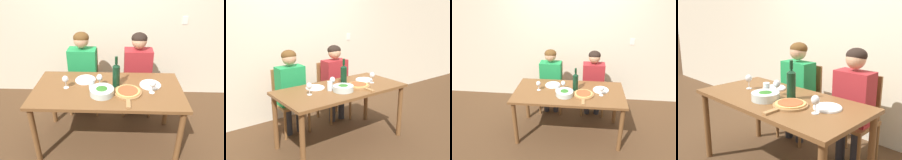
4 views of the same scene
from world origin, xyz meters
TOP-DOWN VIEW (x-y plane):
  - ground_plane at (0.00, 0.00)m, footprint 40.00×40.00m
  - back_wall at (0.00, 1.24)m, footprint 10.00×0.06m
  - dining_table at (0.00, 0.00)m, footprint 1.67×0.82m
  - chair_left at (-0.38, 0.76)m, footprint 0.42×0.42m
  - chair_right at (0.39, 0.76)m, footprint 0.42×0.42m
  - person_woman at (-0.38, 0.65)m, footprint 0.47×0.51m
  - person_man at (0.39, 0.65)m, footprint 0.47×0.51m
  - wine_bottle at (0.09, 0.06)m, footprint 0.08×0.08m
  - broccoli_bowl at (-0.06, -0.12)m, footprint 0.26×0.26m
  - dinner_plate_left at (-0.28, 0.18)m, footprint 0.24×0.24m
  - dinner_plate_right at (0.49, 0.09)m, footprint 0.24×0.24m
  - pizza_on_board at (0.22, -0.09)m, footprint 0.31×0.45m
  - wine_glass_left at (-0.47, 0.00)m, footprint 0.07×0.07m
  - wine_glass_right at (0.48, -0.07)m, footprint 0.07×0.07m
  - wine_glass_centre at (-0.09, 0.05)m, footprint 0.07×0.07m
  - water_tumbler at (-0.18, -0.01)m, footprint 0.07×0.07m

SIDE VIEW (x-z plane):
  - ground_plane at x=0.00m, z-range 0.00..0.00m
  - chair_left at x=-0.38m, z-range 0.03..0.95m
  - chair_right at x=0.39m, z-range 0.03..0.95m
  - dining_table at x=0.00m, z-range 0.29..1.06m
  - person_woman at x=-0.38m, z-range 0.12..1.34m
  - person_man at x=0.39m, z-range 0.12..1.34m
  - dinner_plate_left at x=-0.28m, z-range 0.77..0.79m
  - dinner_plate_right at x=0.49m, z-range 0.77..0.79m
  - pizza_on_board at x=0.22m, z-range 0.77..0.80m
  - broccoli_bowl at x=-0.06m, z-range 0.77..0.84m
  - water_tumbler at x=-0.18m, z-range 0.77..0.89m
  - wine_glass_left at x=-0.47m, z-range 0.80..0.95m
  - wine_glass_right at x=0.48m, z-range 0.80..0.95m
  - wine_glass_centre at x=-0.09m, z-range 0.80..0.95m
  - wine_bottle at x=0.09m, z-range 0.73..1.10m
  - back_wall at x=0.00m, z-range 0.00..2.70m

